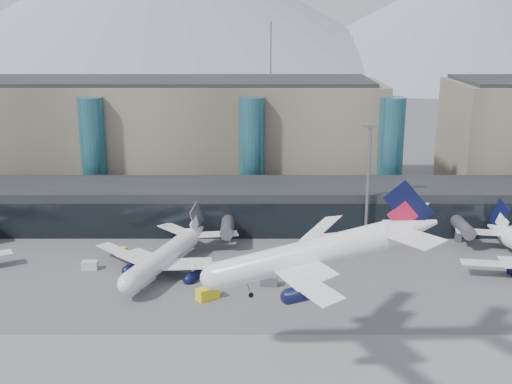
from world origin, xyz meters
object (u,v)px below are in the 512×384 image
(veh_a, at_px, (90,265))
(veh_c, at_px, (269,281))
(jet_parked_mid, at_px, (170,247))
(veh_d, at_px, (335,253))
(hero_jet, at_px, (323,246))
(veh_g, at_px, (335,251))
(veh_h, at_px, (208,293))
(veh_b, at_px, (121,251))
(lightmast_mid, at_px, (368,176))

(veh_a, bearing_deg, veh_c, -13.91)
(jet_parked_mid, height_order, veh_d, jet_parked_mid)
(hero_jet, bearing_deg, veh_d, 86.89)
(veh_g, height_order, veh_h, veh_h)
(veh_b, distance_m, veh_c, 33.94)
(veh_h, bearing_deg, veh_d, 3.07)
(veh_c, distance_m, veh_g, 21.19)
(veh_a, xyz_separation_m, veh_h, (23.84, -13.45, 0.23))
(veh_a, relative_size, veh_g, 1.31)
(veh_a, distance_m, veh_h, 27.37)
(hero_jet, xyz_separation_m, veh_h, (-17.44, 21.63, -16.79))
(veh_d, bearing_deg, veh_c, -161.15)
(veh_b, height_order, veh_d, veh_d)
(veh_b, distance_m, veh_g, 44.04)
(veh_c, bearing_deg, veh_d, 50.68)
(lightmast_mid, height_order, veh_c, lightmast_mid)
(veh_g, xyz_separation_m, veh_h, (-24.64, -21.73, 0.40))
(veh_h, bearing_deg, jet_parked_mid, 83.60)
(hero_jet, height_order, veh_b, hero_jet)
(hero_jet, distance_m, veh_b, 59.11)
(veh_c, xyz_separation_m, veh_d, (13.74, 14.35, -0.04))
(veh_b, bearing_deg, hero_jet, -111.33)
(veh_d, bearing_deg, veh_a, 160.40)
(lightmast_mid, bearing_deg, veh_c, -131.58)
(jet_parked_mid, bearing_deg, veh_g, -57.89)
(veh_d, height_order, veh_g, veh_d)
(veh_b, relative_size, veh_g, 1.07)
(lightmast_mid, relative_size, veh_a, 8.62)
(hero_jet, height_order, jet_parked_mid, hero_jet)
(lightmast_mid, xyz_separation_m, veh_g, (-7.66, -8.27, -13.76))
(veh_d, bearing_deg, veh_g, 57.81)
(hero_jet, bearing_deg, veh_g, 87.08)
(jet_parked_mid, height_order, veh_h, jet_parked_mid)
(hero_jet, xyz_separation_m, veh_a, (-41.28, 35.08, -17.02))
(veh_c, bearing_deg, veh_h, -147.59)
(veh_a, relative_size, veh_h, 0.77)
(veh_a, xyz_separation_m, veh_g, (48.48, 8.29, -0.17))
(jet_parked_mid, bearing_deg, veh_c, -94.98)
(hero_jet, distance_m, veh_d, 45.58)
(lightmast_mid, height_order, jet_parked_mid, lightmast_mid)
(veh_a, height_order, veh_h, veh_h)
(veh_a, distance_m, veh_d, 48.79)
(veh_b, relative_size, veh_h, 0.63)
(jet_parked_mid, xyz_separation_m, veh_b, (-11.17, 6.97, -3.54))
(jet_parked_mid, relative_size, veh_a, 11.74)
(lightmast_mid, height_order, veh_a, lightmast_mid)
(veh_b, bearing_deg, veh_a, 178.51)
(jet_parked_mid, xyz_separation_m, veh_c, (18.99, -8.62, -3.36))
(veh_d, distance_m, veh_h, 31.67)
(hero_jet, distance_m, veh_g, 47.20)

